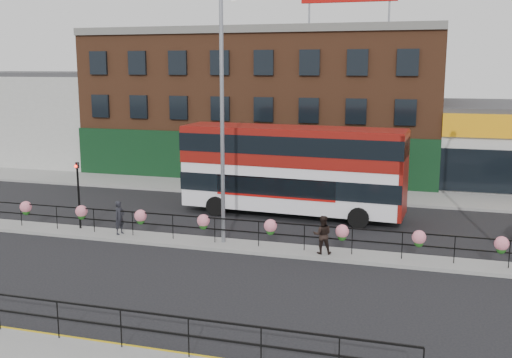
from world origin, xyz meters
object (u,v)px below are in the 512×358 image
(pedestrian_b, at_px, (322,235))
(lamp_column_west, at_px, (224,96))
(double_decker_bus, at_px, (293,162))
(pedestrian_a, at_px, (120,218))

(pedestrian_b, bearing_deg, lamp_column_west, -20.59)
(pedestrian_b, height_order, lamp_column_west, lamp_column_west)
(double_decker_bus, distance_m, lamp_column_west, 7.00)
(pedestrian_b, distance_m, lamp_column_west, 7.17)
(pedestrian_a, bearing_deg, lamp_column_west, -71.98)
(double_decker_bus, height_order, pedestrian_b, double_decker_bus)
(double_decker_bus, xyz_separation_m, pedestrian_a, (-6.73, -6.14, -1.95))
(pedestrian_a, bearing_deg, pedestrian_b, -78.22)
(pedestrian_b, bearing_deg, double_decker_bus, -78.97)
(double_decker_bus, relative_size, pedestrian_a, 7.52)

